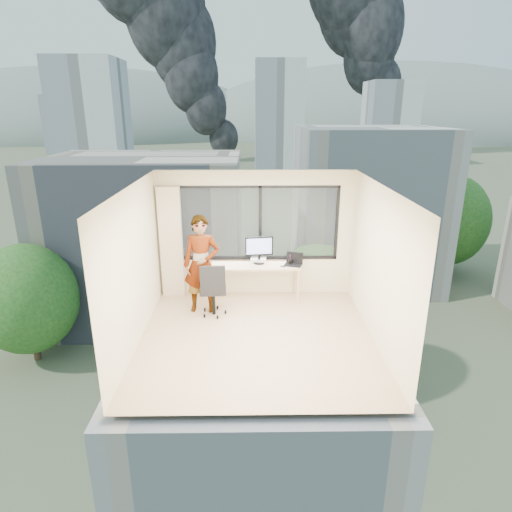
{
  "coord_description": "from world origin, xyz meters",
  "views": [
    {
      "loc": [
        -0.11,
        -6.67,
        3.75
      ],
      "look_at": [
        0.0,
        1.0,
        1.15
      ],
      "focal_mm": 30.66,
      "sensor_mm": 36.0,
      "label": 1
    }
  ],
  "objects_px": {
    "chair": "(213,288)",
    "desk": "(256,281)",
    "monitor": "(259,250)",
    "handbag": "(294,257)",
    "laptop": "(293,260)",
    "person": "(202,264)",
    "game_console": "(258,260)"
  },
  "relations": [
    {
      "from": "chair",
      "to": "monitor",
      "type": "distance_m",
      "value": 1.28
    },
    {
      "from": "chair",
      "to": "laptop",
      "type": "height_order",
      "value": "chair"
    },
    {
      "from": "monitor",
      "to": "laptop",
      "type": "height_order",
      "value": "monitor"
    },
    {
      "from": "laptop",
      "to": "handbag",
      "type": "xyz_separation_m",
      "value": [
        0.04,
        0.24,
        -0.02
      ]
    },
    {
      "from": "handbag",
      "to": "chair",
      "type": "bearing_deg",
      "value": -150.62
    },
    {
      "from": "chair",
      "to": "handbag",
      "type": "height_order",
      "value": "chair"
    },
    {
      "from": "game_console",
      "to": "chair",
      "type": "bearing_deg",
      "value": -126.38
    },
    {
      "from": "monitor",
      "to": "person",
      "type": "bearing_deg",
      "value": -159.17
    },
    {
      "from": "chair",
      "to": "laptop",
      "type": "bearing_deg",
      "value": 18.8
    },
    {
      "from": "handbag",
      "to": "person",
      "type": "bearing_deg",
      "value": -158.69
    },
    {
      "from": "monitor",
      "to": "game_console",
      "type": "bearing_deg",
      "value": 85.56
    },
    {
      "from": "monitor",
      "to": "handbag",
      "type": "relative_size",
      "value": 2.33
    },
    {
      "from": "laptop",
      "to": "handbag",
      "type": "bearing_deg",
      "value": 98.98
    },
    {
      "from": "desk",
      "to": "person",
      "type": "relative_size",
      "value": 0.95
    },
    {
      "from": "game_console",
      "to": "handbag",
      "type": "height_order",
      "value": "handbag"
    },
    {
      "from": "person",
      "to": "monitor",
      "type": "xyz_separation_m",
      "value": [
        1.1,
        0.6,
        0.09
      ]
    },
    {
      "from": "game_console",
      "to": "laptop",
      "type": "bearing_deg",
      "value": -11.94
    },
    {
      "from": "desk",
      "to": "person",
      "type": "xyz_separation_m",
      "value": [
        -1.03,
        -0.54,
        0.57
      ]
    },
    {
      "from": "person",
      "to": "game_console",
      "type": "height_order",
      "value": "person"
    },
    {
      "from": "desk",
      "to": "game_console",
      "type": "height_order",
      "value": "game_console"
    },
    {
      "from": "laptop",
      "to": "handbag",
      "type": "distance_m",
      "value": 0.25
    },
    {
      "from": "monitor",
      "to": "game_console",
      "type": "relative_size",
      "value": 1.84
    },
    {
      "from": "chair",
      "to": "laptop",
      "type": "relative_size",
      "value": 2.99
    },
    {
      "from": "chair",
      "to": "person",
      "type": "height_order",
      "value": "person"
    },
    {
      "from": "chair",
      "to": "desk",
      "type": "bearing_deg",
      "value": 37.94
    },
    {
      "from": "chair",
      "to": "game_console",
      "type": "height_order",
      "value": "chair"
    },
    {
      "from": "game_console",
      "to": "handbag",
      "type": "relative_size",
      "value": 1.27
    },
    {
      "from": "person",
      "to": "laptop",
      "type": "height_order",
      "value": "person"
    },
    {
      "from": "laptop",
      "to": "game_console",
      "type": "bearing_deg",
      "value": 179.19
    },
    {
      "from": "person",
      "to": "monitor",
      "type": "relative_size",
      "value": 3.31
    },
    {
      "from": "chair",
      "to": "game_console",
      "type": "xyz_separation_m",
      "value": [
        0.87,
        0.91,
        0.25
      ]
    },
    {
      "from": "desk",
      "to": "monitor",
      "type": "xyz_separation_m",
      "value": [
        0.07,
        0.07,
        0.66
      ]
    }
  ]
}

